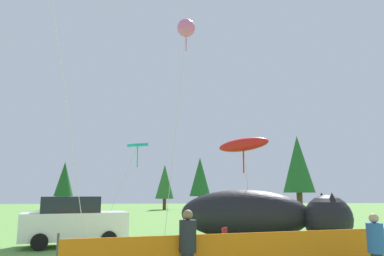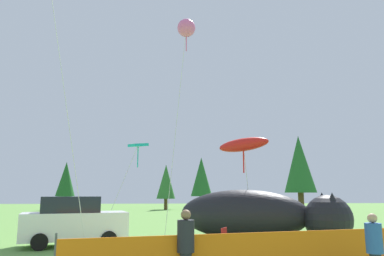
# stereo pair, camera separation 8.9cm
# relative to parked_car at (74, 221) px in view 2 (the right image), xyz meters

# --- Properties ---
(parked_car) EXTENTS (4.38, 2.72, 1.96)m
(parked_car) POSITION_rel_parked_car_xyz_m (0.00, 0.00, 0.00)
(parked_car) COLOR white
(parked_car) RESTS_ON ground
(folding_chair) EXTENTS (0.75, 0.75, 0.94)m
(folding_chair) POSITION_rel_parked_car_xyz_m (5.80, -2.99, -0.43)
(folding_chair) COLOR maroon
(folding_chair) RESTS_ON ground
(inflatable_cat) EXTENTS (7.49, 4.95, 2.24)m
(inflatable_cat) POSITION_rel_parked_car_xyz_m (7.86, 1.05, 0.07)
(inflatable_cat) COLOR black
(inflatable_cat) RESTS_ON ground
(spectator_in_black_shirt) EXTENTS (0.38, 0.38, 1.75)m
(spectator_in_black_shirt) POSITION_rel_parked_car_xyz_m (4.09, -7.39, -0.01)
(spectator_in_black_shirt) COLOR #2D2D38
(spectator_in_black_shirt) RESTS_ON ground
(spectator_in_red_shirt) EXTENTS (0.36, 0.36, 1.66)m
(spectator_in_red_shirt) POSITION_rel_parked_car_xyz_m (8.30, -7.57, -0.06)
(spectator_in_red_shirt) COLOR #2D2D38
(spectator_in_red_shirt) RESTS_ON ground
(kite_red_lizard) EXTENTS (2.42, 2.02, 4.72)m
(kite_red_lizard) POSITION_rel_parked_car_xyz_m (7.27, 1.07, 3.32)
(kite_red_lizard) COLOR silver
(kite_red_lizard) RESTS_ON ground
(kite_pink_octopus) EXTENTS (1.53, 0.96, 11.28)m
(kite_pink_octopus) POSITION_rel_parked_car_xyz_m (4.72, 2.86, 9.79)
(kite_pink_octopus) COLOR silver
(kite_pink_octopus) RESTS_ON ground
(kite_teal_diamond) EXTENTS (2.32, 2.18, 5.01)m
(kite_teal_diamond) POSITION_rel_parked_car_xyz_m (2.09, 6.04, 3.81)
(kite_teal_diamond) COLOR silver
(kite_teal_diamond) RESTS_ON ground
(horizon_tree_east) EXTENTS (3.67, 3.67, 8.76)m
(horizon_tree_east) POSITION_rel_parked_car_xyz_m (19.61, 27.07, 4.41)
(horizon_tree_east) COLOR brown
(horizon_tree_east) RESTS_ON ground
(horizon_tree_west) EXTENTS (2.35, 2.35, 5.60)m
(horizon_tree_west) POSITION_rel_parked_car_xyz_m (4.00, 31.89, 2.47)
(horizon_tree_west) COLOR brown
(horizon_tree_west) RESTS_ON ground
(horizon_tree_mid) EXTENTS (2.50, 2.50, 5.97)m
(horizon_tree_mid) POSITION_rel_parked_car_xyz_m (-8.73, 33.22, 2.70)
(horizon_tree_mid) COLOR brown
(horizon_tree_mid) RESTS_ON ground
(horizon_tree_northeast) EXTENTS (2.83, 2.83, 6.76)m
(horizon_tree_northeast) POSITION_rel_parked_car_xyz_m (8.74, 34.18, 3.18)
(horizon_tree_northeast) COLOR brown
(horizon_tree_northeast) RESTS_ON ground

